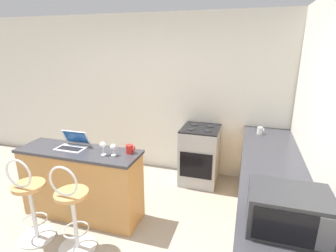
# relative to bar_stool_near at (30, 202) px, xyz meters

# --- Properties ---
(wall_back) EXTENTS (12.00, 0.06, 2.60)m
(wall_back) POSITION_rel_bar_stool_near_xyz_m (0.70, 2.21, 0.82)
(wall_back) COLOR silver
(wall_back) RESTS_ON ground_plane
(breakfast_bar) EXTENTS (1.53, 0.48, 0.90)m
(breakfast_bar) POSITION_rel_bar_stool_near_xyz_m (0.27, 0.55, -0.03)
(breakfast_bar) COLOR #B27C42
(breakfast_bar) RESTS_ON ground_plane
(counter_right) EXTENTS (0.67, 2.90, 0.90)m
(counter_right) POSITION_rel_bar_stool_near_xyz_m (2.50, 0.75, -0.03)
(counter_right) COLOR #B27C42
(counter_right) RESTS_ON ground_plane
(bar_stool_near) EXTENTS (0.40, 0.40, 1.02)m
(bar_stool_near) POSITION_rel_bar_stool_near_xyz_m (0.00, 0.00, 0.00)
(bar_stool_near) COLOR silver
(bar_stool_near) RESTS_ON ground_plane
(bar_stool_far) EXTENTS (0.40, 0.40, 1.02)m
(bar_stool_far) POSITION_rel_bar_stool_near_xyz_m (0.54, 0.00, 0.00)
(bar_stool_far) COLOR silver
(bar_stool_far) RESTS_ON ground_plane
(laptop) EXTENTS (0.35, 0.27, 0.20)m
(laptop) POSITION_rel_bar_stool_near_xyz_m (0.16, 0.61, 0.47)
(laptop) COLOR silver
(laptop) RESTS_ON breakfast_bar
(microwave) EXTENTS (0.52, 0.39, 0.29)m
(microwave) POSITION_rel_bar_stool_near_xyz_m (2.49, -0.24, 0.57)
(microwave) COLOR #2D2D30
(microwave) RESTS_ON counter_right
(stove_range) EXTENTS (0.57, 0.61, 0.91)m
(stove_range) POSITION_rel_bar_stool_near_xyz_m (1.52, 1.86, -0.03)
(stove_range) COLOR #9EA3A8
(stove_range) RESTS_ON ground_plane
(mug_red) EXTENTS (0.10, 0.09, 0.10)m
(mug_red) POSITION_rel_bar_stool_near_xyz_m (0.91, 0.65, 0.47)
(mug_red) COLOR red
(mug_red) RESTS_ON breakfast_bar
(wine_glass_short) EXTENTS (0.07, 0.07, 0.16)m
(wine_glass_short) POSITION_rel_bar_stool_near_xyz_m (0.64, 0.51, 0.54)
(wine_glass_short) COLOR silver
(wine_glass_short) RESTS_ON breakfast_bar
(wine_glass_tall) EXTENTS (0.07, 0.07, 0.14)m
(wine_glass_tall) POSITION_rel_bar_stool_near_xyz_m (0.76, 0.54, 0.52)
(wine_glass_tall) COLOR silver
(wine_glass_tall) RESTS_ON breakfast_bar
(mug_white) EXTENTS (0.09, 0.07, 0.10)m
(mug_white) POSITION_rel_bar_stool_near_xyz_m (2.37, 1.82, 0.47)
(mug_white) COLOR white
(mug_white) RESTS_ON counter_right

